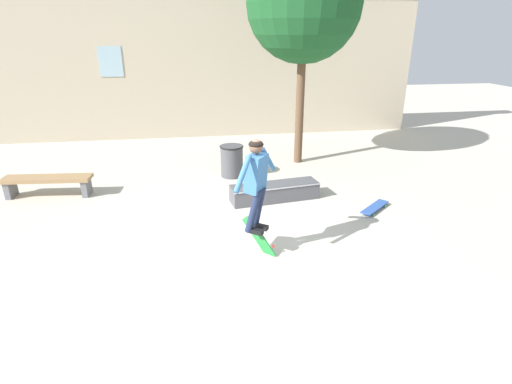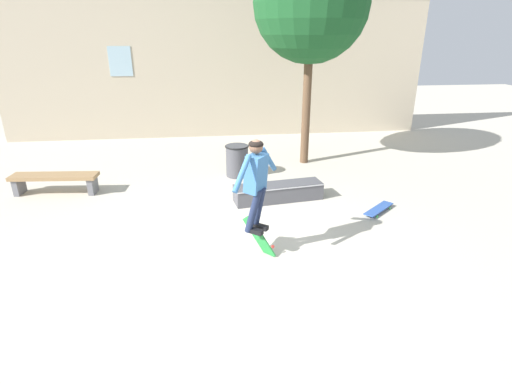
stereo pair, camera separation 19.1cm
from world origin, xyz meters
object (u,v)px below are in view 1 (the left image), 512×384
skater (256,178)px  skateboard_flipping (259,237)px  trash_bin (232,160)px  skate_ledge (275,192)px  skateboard_resting (375,207)px  park_bench (47,182)px  tree_right (304,4)px

skater → skateboard_flipping: skater is taller
trash_bin → skateboard_flipping: trash_bin is taller
skate_ledge → skateboard_flipping: (-0.69, -2.09, 0.09)m
skate_ledge → skateboard_resting: 2.07m
park_bench → skate_ledge: bearing=-6.4°
tree_right → skate_ledge: size_ratio=2.80×
skate_ledge → skater: bearing=-117.1°
skater → skateboard_flipping: size_ratio=2.00×
trash_bin → skater: size_ratio=0.53×
tree_right → park_bench: (-5.99, -1.57, -3.64)m
skateboard_flipping → park_bench: bearing=-177.9°
tree_right → skateboard_resting: (0.71, -3.40, -3.90)m
skateboard_flipping → skateboard_resting: size_ratio=0.92×
trash_bin → skateboard_flipping: size_ratio=1.06×
skate_ledge → trash_bin: bearing=105.9°
park_bench → skateboard_resting: park_bench is taller
skate_ledge → skateboard_flipping: size_ratio=2.62×
park_bench → skateboard_flipping: skateboard_flipping is taller
skate_ledge → trash_bin: 1.83m
skateboard_flipping → skateboard_resting: (2.57, 1.24, -0.20)m
tree_right → skateboard_flipping: bearing=-111.8°
park_bench → skate_ledge: (4.82, -0.98, -0.15)m
trash_bin → skateboard_flipping: 3.75m
skater → skateboard_flipping: (0.06, 0.08, -1.05)m
skateboard_flipping → tree_right: bearing=106.9°
skateboard_flipping → skater: bearing=-87.0°
tree_right → skateboard_resting: tree_right is taller
tree_right → skateboard_resting: bearing=-78.2°
trash_bin → skater: 3.94m
park_bench → trash_bin: 4.14m
skate_ledge → park_bench: bearing=160.3°
park_bench → skateboard_resting: (6.70, -1.83, -0.26)m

